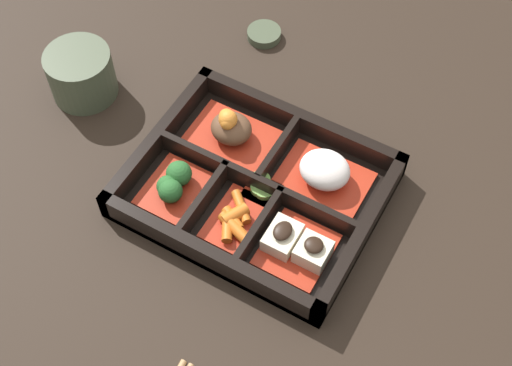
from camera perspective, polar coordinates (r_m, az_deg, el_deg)
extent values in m
plane|color=black|center=(0.86, 0.00, -0.92)|extent=(3.00, 3.00, 0.00)
cube|color=black|center=(0.86, 0.00, -0.74)|extent=(0.29, 0.23, 0.01)
cube|color=black|center=(0.80, -3.90, -5.93)|extent=(0.29, 0.01, 0.04)
cube|color=black|center=(0.90, 3.45, 4.86)|extent=(0.29, 0.01, 0.04)
cube|color=black|center=(0.89, -7.71, 3.44)|extent=(0.01, 0.23, 0.04)
cube|color=black|center=(0.82, 8.42, -4.17)|extent=(0.01, 0.23, 0.04)
cube|color=black|center=(0.85, 0.08, -0.09)|extent=(0.26, 0.01, 0.04)
cube|color=black|center=(0.83, -4.18, -1.53)|extent=(0.01, 0.11, 0.04)
cube|color=black|center=(0.81, 0.27, -3.72)|extent=(0.01, 0.11, 0.04)
cube|color=black|center=(0.87, 1.70, 2.31)|extent=(0.01, 0.10, 0.04)
cube|color=#B22D19|center=(0.90, -1.95, 3.64)|extent=(0.11, 0.08, 0.01)
ellipsoid|color=brown|center=(0.88, -1.99, 4.38)|extent=(0.05, 0.05, 0.03)
sphere|color=orange|center=(0.87, -2.38, 5.35)|extent=(0.02, 0.02, 0.02)
sphere|color=orange|center=(0.86, -2.32, 4.85)|extent=(0.02, 0.02, 0.02)
sphere|color=orange|center=(0.86, -2.25, 5.11)|extent=(0.02, 0.02, 0.02)
cube|color=#B22D19|center=(0.86, 5.41, 0.27)|extent=(0.11, 0.08, 0.01)
ellipsoid|color=silver|center=(0.84, 5.52, 1.07)|extent=(0.06, 0.05, 0.04)
cube|color=#B22D19|center=(0.86, -6.58, -0.51)|extent=(0.07, 0.08, 0.01)
sphere|color=#265B28|center=(0.85, -6.40, 0.47)|extent=(0.02, 0.02, 0.02)
sphere|color=#265B28|center=(0.84, -7.08, -0.27)|extent=(0.03, 0.03, 0.03)
sphere|color=#265B28|center=(0.84, -6.92, -0.56)|extent=(0.02, 0.02, 0.02)
sphere|color=#265B28|center=(0.83, -6.87, -0.64)|extent=(0.03, 0.03, 0.03)
sphere|color=#265B28|center=(0.85, -6.18, 0.76)|extent=(0.03, 0.03, 0.03)
cube|color=#B22D19|center=(0.83, -1.94, -2.81)|extent=(0.05, 0.08, 0.01)
cylinder|color=#D1661E|center=(0.82, -2.08, -2.80)|extent=(0.03, 0.03, 0.01)
cylinder|color=#D1661E|center=(0.81, -1.74, -3.57)|extent=(0.05, 0.03, 0.01)
cylinder|color=#D1661E|center=(0.83, -1.40, -1.83)|extent=(0.04, 0.04, 0.01)
cylinder|color=#D1661E|center=(0.82, -1.68, -2.57)|extent=(0.03, 0.04, 0.02)
cylinder|color=#D1661E|center=(0.81, -2.39, -3.52)|extent=(0.03, 0.04, 0.01)
cube|color=#B22D19|center=(0.81, 3.26, -5.36)|extent=(0.08, 0.08, 0.01)
cube|color=beige|center=(0.80, 2.12, -4.35)|extent=(0.03, 0.04, 0.02)
ellipsoid|color=black|center=(0.79, 2.15, -3.85)|extent=(0.02, 0.03, 0.01)
cube|color=beige|center=(0.79, 4.58, -5.50)|extent=(0.04, 0.04, 0.02)
ellipsoid|color=black|center=(0.78, 4.65, -4.98)|extent=(0.02, 0.02, 0.01)
cube|color=#B22D19|center=(0.85, 0.53, -0.56)|extent=(0.04, 0.04, 0.01)
cylinder|color=#75A84C|center=(0.84, 0.72, -0.54)|extent=(0.02, 0.02, 0.01)
cylinder|color=#75A84C|center=(0.85, 0.41, 0.15)|extent=(0.03, 0.03, 0.01)
cylinder|color=#75A84C|center=(0.84, 0.19, -0.61)|extent=(0.02, 0.02, 0.01)
cylinder|color=#75A84C|center=(0.85, 0.52, 0.14)|extent=(0.02, 0.02, 0.01)
cylinder|color=#424C38|center=(0.96, -13.81, 8.45)|extent=(0.09, 0.09, 0.07)
cylinder|color=#597A38|center=(0.94, -14.17, 9.64)|extent=(0.07, 0.07, 0.01)
cylinder|color=#424C38|center=(1.02, 0.65, 11.82)|extent=(0.05, 0.05, 0.01)
cylinder|color=black|center=(1.02, 0.65, 11.98)|extent=(0.03, 0.03, 0.00)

